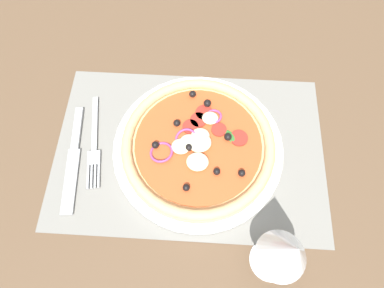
{
  "coord_description": "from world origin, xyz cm",
  "views": [
    {
      "loc": [
        -1.77,
        22.76,
        52.82
      ],
      "look_at": [
        -0.46,
        0.0,
        2.66
      ],
      "focal_mm": 30.07,
      "sensor_mm": 36.0,
      "label": 1
    }
  ],
  "objects": [
    {
      "name": "placemat",
      "position": [
        0.0,
        0.0,
        0.2
      ],
      "size": [
        47.6,
        31.69,
        0.4
      ],
      "primitive_type": "cube",
      "color": "slate",
      "rests_on": "ground_plane"
    },
    {
      "name": "pizza",
      "position": [
        -1.5,
        -0.49,
        2.75
      ],
      "size": [
        26.57,
        26.57,
        2.67
      ],
      "color": "tan",
      "rests_on": "plate"
    },
    {
      "name": "ground_plane",
      "position": [
        0.0,
        0.0,
        -1.2
      ],
      "size": [
        190.0,
        140.0,
        2.4
      ],
      "primitive_type": "cube",
      "color": "brown"
    },
    {
      "name": "fork",
      "position": [
        16.98,
        0.36,
        0.62
      ],
      "size": [
        4.31,
        18.01,
        0.44
      ],
      "rotation": [
        0.0,
        0.0,
        1.73
      ],
      "color": "#B2B5BA",
      "rests_on": "placemat"
    },
    {
      "name": "plate",
      "position": [
        -1.52,
        -0.49,
        1.03
      ],
      "size": [
        29.66,
        29.66,
        1.26
      ],
      "primitive_type": "cylinder",
      "color": "white",
      "rests_on": "placemat"
    },
    {
      "name": "wine_glass",
      "position": [
        -13.6,
        17.88,
        10.08
      ],
      "size": [
        7.2,
        7.2,
        14.9
      ],
      "color": "silver",
      "rests_on": "ground_plane"
    },
    {
      "name": "knife",
      "position": [
        20.14,
        3.16,
        0.65
      ],
      "size": [
        3.48,
        20.07,
        0.62
      ],
      "rotation": [
        0.0,
        0.0,
        1.66
      ],
      "color": "#B2B5BA",
      "rests_on": "placemat"
    }
  ]
}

